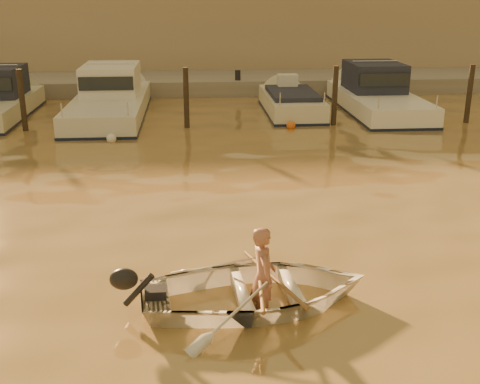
{
  "coord_description": "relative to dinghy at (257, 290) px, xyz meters",
  "views": [
    {
      "loc": [
        -0.05,
        -6.09,
        4.51
      ],
      "look_at": [
        0.85,
        4.82,
        0.75
      ],
      "focal_mm": 45.0,
      "sensor_mm": 36.0,
      "label": 1
    }
  ],
  "objects": [
    {
      "name": "ground_plane",
      "position": [
        -0.85,
        -1.82,
        -0.23
      ],
      "size": [
        160.0,
        160.0,
        0.0
      ],
      "primitive_type": "plane",
      "color": "olive",
      "rests_on": "ground"
    },
    {
      "name": "dinghy",
      "position": [
        0.0,
        0.0,
        0.0
      ],
      "size": [
        3.63,
        2.76,
        0.7
      ],
      "primitive_type": "imported",
      "rotation": [
        0.0,
        0.0,
        1.67
      ],
      "color": "silver",
      "rests_on": "ground_plane"
    },
    {
      "name": "person",
      "position": [
        0.1,
        0.01,
        0.23
      ],
      "size": [
        0.42,
        0.59,
        1.53
      ],
      "primitive_type": "imported",
      "rotation": [
        0.0,
        0.0,
        1.67
      ],
      "color": "#A16650",
      "rests_on": "dinghy"
    },
    {
      "name": "outboard_motor",
      "position": [
        -1.49,
        -0.16,
        0.05
      ],
      "size": [
        0.94,
        0.49,
        0.7
      ],
      "primitive_type": null,
      "rotation": [
        0.0,
        0.0,
        0.1
      ],
      "color": "black",
      "rests_on": "dinghy"
    },
    {
      "name": "oar_port",
      "position": [
        0.25,
        0.03,
        0.19
      ],
      "size": [
        0.7,
        2.02,
        0.13
      ],
      "primitive_type": "cylinder",
      "rotation": [
        1.54,
        0.0,
        0.31
      ],
      "color": "brown",
      "rests_on": "dinghy"
    },
    {
      "name": "oar_starboard",
      "position": [
        0.05,
        0.01,
        0.19
      ],
      "size": [
        0.21,
        2.1,
        0.13
      ],
      "primitive_type": "cylinder",
      "rotation": [
        1.54,
        0.0,
        -0.07
      ],
      "color": "brown",
      "rests_on": "dinghy"
    },
    {
      "name": "moored_boat_2",
      "position": [
        -3.84,
        14.18,
        0.39
      ],
      "size": [
        2.49,
        8.26,
        1.75
      ],
      "primitive_type": null,
      "color": "silver",
      "rests_on": "ground_plane"
    },
    {
      "name": "moored_boat_3",
      "position": [
        2.83,
        14.18,
        -0.01
      ],
      "size": [
        1.88,
        5.51,
        0.95
      ],
      "primitive_type": null,
      "color": "beige",
      "rests_on": "ground_plane"
    },
    {
      "name": "moored_boat_4",
      "position": [
        6.15,
        14.18,
        0.39
      ],
      "size": [
        2.43,
        7.43,
        1.75
      ],
      "primitive_type": null,
      "color": "white",
      "rests_on": "ground_plane"
    },
    {
      "name": "piling_1",
      "position": [
        -6.35,
        11.98,
        0.67
      ],
      "size": [
        0.18,
        0.18,
        2.2
      ],
      "primitive_type": "cylinder",
      "color": "#2D2319",
      "rests_on": "ground_plane"
    },
    {
      "name": "piling_2",
      "position": [
        -1.05,
        11.98,
        0.67
      ],
      "size": [
        0.18,
        0.18,
        2.2
      ],
      "primitive_type": "cylinder",
      "color": "#2D2319",
      "rests_on": "ground_plane"
    },
    {
      "name": "piling_3",
      "position": [
        3.95,
        11.98,
        0.67
      ],
      "size": [
        0.18,
        0.18,
        2.2
      ],
      "primitive_type": "cylinder",
      "color": "#2D2319",
      "rests_on": "ground_plane"
    },
    {
      "name": "piling_4",
      "position": [
        8.65,
        11.98,
        0.67
      ],
      "size": [
        0.18,
        0.18,
        2.2
      ],
      "primitive_type": "cylinder",
      "color": "#2D2319",
      "rests_on": "ground_plane"
    },
    {
      "name": "fender_c",
      "position": [
        -3.35,
        10.23,
        -0.13
      ],
      "size": [
        0.3,
        0.3,
        0.3
      ],
      "primitive_type": "sphere",
      "color": "silver",
      "rests_on": "ground_plane"
    },
    {
      "name": "fender_d",
      "position": [
        2.42,
        11.58,
        -0.13
      ],
      "size": [
        0.3,
        0.3,
        0.3
      ],
      "primitive_type": "sphere",
      "color": "#D95E19",
      "rests_on": "ground_plane"
    },
    {
      "name": "fender_e",
      "position": [
        6.29,
        11.43,
        -0.13
      ],
      "size": [
        0.3,
        0.3,
        0.3
      ],
      "primitive_type": "sphere",
      "color": "silver",
      "rests_on": "ground_plane"
    },
    {
      "name": "quay",
      "position": [
        -0.85,
        19.68,
        -0.08
      ],
      "size": [
        52.0,
        4.0,
        1.0
      ],
      "primitive_type": "cube",
      "color": "gray",
      "rests_on": "ground_plane"
    },
    {
      "name": "waterfront_building",
      "position": [
        -0.85,
        25.18,
        2.17
      ],
      "size": [
        46.0,
        7.0,
        4.8
      ],
      "primitive_type": "cube",
      "color": "#9E8466",
      "rests_on": "quay"
    }
  ]
}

